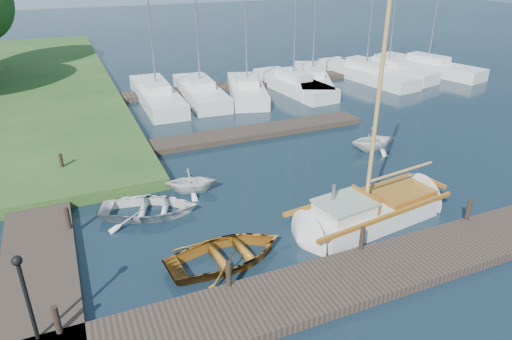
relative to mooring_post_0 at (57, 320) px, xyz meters
name	(u,v)px	position (x,y,z in m)	size (l,w,h in m)	color
ground	(256,197)	(7.50, 5.00, -0.70)	(160.00, 160.00, 0.00)	black
near_dock	(337,283)	(7.50, -1.00, -0.55)	(18.00, 2.20, 0.30)	#2E241C
left_dock	(39,211)	(-0.50, 7.00, -0.55)	(2.20, 18.00, 0.30)	#2E241C
far_dock	(242,134)	(9.50, 11.50, -0.55)	(14.00, 1.60, 0.30)	#2E241C
pontoon	(293,79)	(17.50, 21.00, -0.55)	(30.00, 1.60, 0.30)	#2E241C
mooring_post_0	(57,320)	(0.00, 0.00, 0.00)	(0.16, 0.16, 0.80)	black
mooring_post_1	(229,274)	(4.50, 0.00, 0.00)	(0.16, 0.16, 0.80)	black
mooring_post_2	(362,238)	(9.00, 0.00, 0.00)	(0.16, 0.16, 0.80)	black
mooring_post_3	(469,210)	(13.50, 0.00, 0.00)	(0.16, 0.16, 0.80)	black
mooring_post_4	(68,218)	(0.50, 5.00, 0.00)	(0.16, 0.16, 0.80)	black
mooring_post_5	(62,163)	(0.50, 10.00, 0.00)	(0.16, 0.16, 0.80)	black
lamp_post	(24,287)	(-0.50, 0.00, 1.17)	(0.24, 0.24, 2.44)	black
sailboat	(372,212)	(10.67, 1.68, -0.36)	(7.34, 2.88, 9.83)	white
dinghy	(226,251)	(4.95, 1.44, -0.30)	(2.75, 3.85, 0.80)	brown
tender_a	(149,206)	(3.28, 5.32, -0.33)	(2.57, 3.60, 0.75)	white
tender_b	(191,179)	(5.27, 6.48, -0.14)	(1.83, 2.12, 1.12)	white
tender_d	(374,138)	(14.81, 7.21, -0.07)	(2.07, 2.39, 1.26)	white
marina_boat_0	(157,94)	(6.68, 19.53, -0.13)	(2.35, 8.83, 11.09)	white
marina_boat_1	(200,91)	(9.55, 19.18, -0.14)	(2.60, 7.86, 9.72)	white
marina_boat_2	(247,88)	(12.61, 18.40, -0.11)	(4.10, 7.36, 12.16)	white
marina_boat_3	(293,83)	(16.23, 18.52, -0.11)	(2.93, 8.18, 13.04)	white
marina_boat_4	(312,78)	(18.16, 19.19, -0.14)	(5.64, 9.05, 9.70)	white
marina_boat_5	(366,72)	(22.91, 19.19, -0.13)	(3.46, 9.44, 12.13)	white
marina_boat_6	(388,69)	(25.21, 19.41, -0.13)	(4.19, 8.39, 10.56)	white
marina_boat_7	(427,65)	(29.08, 19.21, -0.13)	(4.45, 9.53, 12.11)	white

